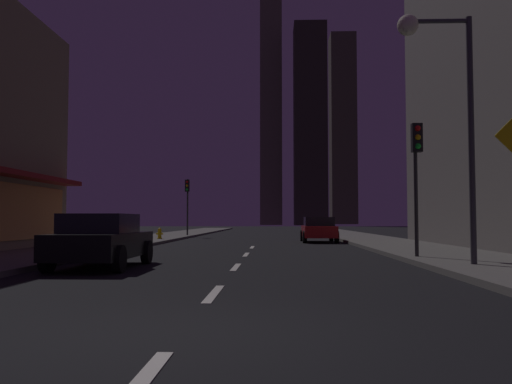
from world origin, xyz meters
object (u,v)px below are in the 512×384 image
traffic_light_near_right (417,159)px  traffic_light_far_left (187,195)px  car_parked_near (101,240)px  street_lamp_right (438,76)px  car_parked_far (319,229)px  fire_hydrant_far_left (160,234)px

traffic_light_near_right → traffic_light_far_left: size_ratio=1.00×
traffic_light_near_right → traffic_light_far_left: (-11.00, 22.87, 0.00)m
car_parked_near → street_lamp_right: bearing=-1.2°
street_lamp_right → car_parked_far: bearing=96.0°
car_parked_near → car_parked_far: size_ratio=1.00×
car_parked_far → street_lamp_right: bearing=-84.0°
fire_hydrant_far_left → traffic_light_far_left: 8.13m
street_lamp_right → traffic_light_near_right: bearing=87.5°
traffic_light_near_right → traffic_light_far_left: bearing=115.7°
traffic_light_far_left → street_lamp_right: street_lamp_right is taller
traffic_light_far_left → street_lamp_right: bearing=-67.0°
car_parked_near → traffic_light_near_right: (9.10, 2.54, 2.45)m
car_parked_near → traffic_light_far_left: 25.60m
car_parked_far → traffic_light_near_right: (1.90, -14.20, 2.45)m
fire_hydrant_far_left → car_parked_near: bearing=-82.6°
car_parked_near → fire_hydrant_far_left: 17.92m
traffic_light_near_right → car_parked_near: bearing=-164.4°
traffic_light_near_right → street_lamp_right: size_ratio=0.64×
car_parked_near → car_parked_far: 18.22m
traffic_light_far_left → street_lamp_right: size_ratio=0.64×
fire_hydrant_far_left → traffic_light_near_right: (11.40, -15.23, 2.74)m
car_parked_near → traffic_light_far_left: size_ratio=1.01×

